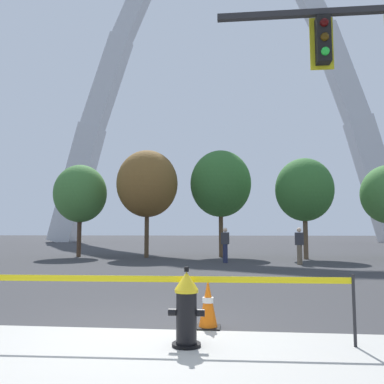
# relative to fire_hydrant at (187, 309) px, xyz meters

# --- Properties ---
(ground_plane) EXTENTS (240.00, 240.00, 0.00)m
(ground_plane) POSITION_rel_fire_hydrant_xyz_m (-0.69, 0.57, -0.47)
(ground_plane) COLOR #333335
(fire_hydrant) EXTENTS (0.46, 0.48, 0.99)m
(fire_hydrant) POSITION_rel_fire_hydrant_xyz_m (0.00, 0.00, 0.00)
(fire_hydrant) COLOR black
(fire_hydrant) RESTS_ON ground
(caution_tape_barrier) EXTENTS (4.74, 0.17, 0.90)m
(caution_tape_barrier) POSITION_rel_fire_hydrant_xyz_m (-0.25, 0.11, 0.15)
(caution_tape_barrier) COLOR #232326
(caution_tape_barrier) RESTS_ON ground
(traffic_cone_by_hydrant) EXTENTS (0.36, 0.36, 0.73)m
(traffic_cone_by_hydrant) POSITION_rel_fire_hydrant_xyz_m (0.21, 0.97, -0.11)
(traffic_cone_by_hydrant) COLOR black
(traffic_cone_by_hydrant) RESTS_ON ground
(monument_arch) EXTENTS (45.60, 3.01, 47.78)m
(monument_arch) POSITION_rel_fire_hydrant_xyz_m (-0.69, 46.16, 20.25)
(monument_arch) COLOR silver
(monument_arch) RESTS_ON ground
(tree_far_left) EXTENTS (2.97, 2.97, 5.20)m
(tree_far_left) POSITION_rel_fire_hydrant_xyz_m (-7.96, 16.57, 3.09)
(tree_far_left) COLOR #473323
(tree_far_left) RESTS_ON ground
(tree_left_mid) EXTENTS (3.39, 3.39, 5.93)m
(tree_left_mid) POSITION_rel_fire_hydrant_xyz_m (-4.07, 16.43, 3.59)
(tree_left_mid) COLOR brown
(tree_left_mid) RESTS_ON ground
(tree_center_left) EXTENTS (3.43, 3.43, 6.01)m
(tree_center_left) POSITION_rel_fire_hydrant_xyz_m (-0.01, 17.25, 3.64)
(tree_center_left) COLOR brown
(tree_center_left) RESTS_ON ground
(tree_center_right) EXTENTS (3.00, 3.00, 5.24)m
(tree_center_right) POSITION_rel_fire_hydrant_xyz_m (4.38, 15.94, 3.12)
(tree_center_right) COLOR brown
(tree_center_right) RESTS_ON ground
(pedestrian_walking_left) EXTENTS (0.39, 0.32, 1.59)m
(pedestrian_walking_left) POSITION_rel_fire_hydrant_xyz_m (3.49, 12.54, 0.35)
(pedestrian_walking_left) COLOR brown
(pedestrian_walking_left) RESTS_ON ground
(pedestrian_standing_center) EXTENTS (0.38, 0.29, 1.59)m
(pedestrian_standing_center) POSITION_rel_fire_hydrant_xyz_m (0.28, 13.27, 0.35)
(pedestrian_standing_center) COLOR #232847
(pedestrian_standing_center) RESTS_ON ground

